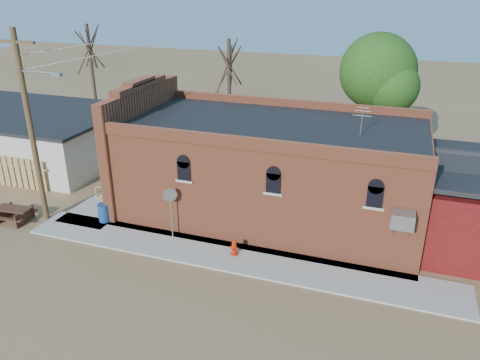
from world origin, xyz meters
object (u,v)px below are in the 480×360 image
(brick_bar, at_px, (265,168))
(picnic_table, at_px, (14,213))
(utility_pole, at_px, (31,125))
(stop_sign, at_px, (170,200))
(trash_barrel, at_px, (104,213))
(fire_hydrant, at_px, (234,248))

(brick_bar, bearing_deg, picnic_table, -155.86)
(brick_bar, height_order, utility_pole, utility_pole)
(brick_bar, height_order, stop_sign, brick_bar)
(utility_pole, distance_m, stop_sign, 7.22)
(trash_barrel, xyz_separation_m, picnic_table, (-4.20, -1.35, -0.05))
(fire_hydrant, height_order, picnic_table, fire_hydrant)
(utility_pole, relative_size, fire_hydrant, 13.01)
(brick_bar, bearing_deg, trash_barrel, -152.32)
(fire_hydrant, relative_size, stop_sign, 0.29)
(utility_pole, height_order, fire_hydrant, utility_pole)
(stop_sign, relative_size, trash_barrel, 2.75)
(utility_pole, distance_m, trash_barrel, 5.16)
(brick_bar, relative_size, trash_barrel, 18.59)
(picnic_table, bearing_deg, trash_barrel, 12.91)
(stop_sign, height_order, trash_barrel, stop_sign)
(stop_sign, bearing_deg, utility_pole, 172.74)
(trash_barrel, relative_size, picnic_table, 0.49)
(picnic_table, bearing_deg, brick_bar, 19.21)
(brick_bar, xyz_separation_m, stop_sign, (-3.16, -3.95, -0.40))
(stop_sign, height_order, picnic_table, stop_sign)
(utility_pole, bearing_deg, picnic_table, -152.69)
(trash_barrel, distance_m, picnic_table, 4.41)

